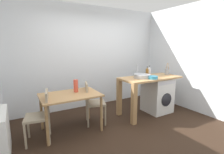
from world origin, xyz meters
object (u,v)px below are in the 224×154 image
Objects in this scene: mixing_bowl at (153,77)px; bottle_tall_green at (147,72)px; vase at (76,86)px; washing_machine at (157,95)px; bottle_squat_brown at (149,71)px; chair_opposite at (92,101)px; chair_person_seat at (41,113)px; dining_table at (70,99)px; utensil_crock at (167,72)px.

bottle_tall_green is at bearing 69.80° from mixing_bowl.
mixing_bowl is 1.71m from vase.
washing_machine is 3.71× the size of mixing_bowl.
bottle_squat_brown is at bearing 57.81° from mixing_bowl.
bottle_tall_green is 0.95× the size of bottle_squat_brown.
bottle_squat_brown reaches higher than chair_opposite.
chair_person_seat reaches higher than washing_machine.
chair_opposite is at bearing 8.60° from dining_table.
washing_machine is 0.64m from bottle_squat_brown.
chair_person_seat is 3.78× the size of bottle_tall_green.
chair_person_seat is 2.62m from bottle_squat_brown.
utensil_crock reaches higher than dining_table.
mixing_bowl reaches higher than dining_table.
dining_table is at bearing -179.77° from bottle_squat_brown.
chair_person_seat is 2.41m from mixing_bowl.
chair_person_seat is at bearing -62.14° from chair_opposite.
dining_table is at bearing -63.85° from chair_opposite.
bottle_tall_green is 0.34m from mixing_bowl.
chair_opposite is at bearing -4.79° from vase.
bottle_tall_green is at bearing -165.13° from bottle_squat_brown.
bottle_tall_green is 0.94× the size of vase.
washing_machine is at bearing -40.18° from bottle_squat_brown.
dining_table is 4.34× the size of vase.
vase reaches higher than mixing_bowl.
bottle_squat_brown is at bearing -76.26° from chair_person_seat.
mixing_bowl is 0.77× the size of utensil_crock.
bottle_tall_green reaches higher than dining_table.
utensil_crock is at bearing -1.80° from dining_table.
chair_opposite is 1.54m from bottle_tall_green.
mixing_bowl is (-0.38, -0.20, 0.53)m from washing_machine.
mixing_bowl is at bearing -14.57° from vase.
dining_table is 1.28× the size of washing_machine.
dining_table is 1.22× the size of chair_opposite.
utensil_crock reaches higher than chair_person_seat.
vase reaches higher than washing_machine.
utensil_crock reaches higher than mixing_bowl.
chair_opposite is 3.00× the size of utensil_crock.
washing_machine is at bearing -79.38° from chair_person_seat.
vase is at bearing 177.19° from bottle_squat_brown.
vase is (-2.04, 0.23, 0.44)m from washing_machine.
dining_table is at bearing -67.20° from chair_person_seat.
dining_table is at bearing 179.47° from bottle_tall_green.
washing_machine is at bearing -171.90° from utensil_crock.
chair_opposite is at bearing 163.12° from mixing_bowl.
chair_opposite is at bearing 176.42° from bottle_tall_green.
mixing_bowl reaches higher than washing_machine.
chair_opposite is 1.05× the size of washing_machine.
washing_machine is at bearing 27.47° from mixing_bowl.
washing_machine is 0.66m from bottle_tall_green.
chair_opposite is (0.48, 0.07, -0.14)m from dining_table.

